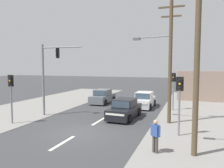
{
  "coord_description": "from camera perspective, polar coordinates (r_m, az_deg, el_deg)",
  "views": [
    {
      "loc": [
        6.46,
        -12.0,
        4.18
      ],
      "look_at": [
        0.71,
        4.0,
        2.79
      ],
      "focal_mm": 35.0,
      "sensor_mm": 36.0,
      "label": 1
    }
  ],
  "objects": [
    {
      "name": "utility_pole_midground_right",
      "position": [
        16.33,
        14.48,
        6.54
      ],
      "size": [
        3.77,
        0.69,
        8.8
      ],
      "color": "brown",
      "rests_on": "ground"
    },
    {
      "name": "kerb_left_verge",
      "position": [
        22.3,
        -23.03,
        -6.47
      ],
      "size": [
        8.0,
        40.0,
        0.02
      ],
      "primitive_type": "cube",
      "color": "gray",
      "rests_on": "ground"
    },
    {
      "name": "sedan_oncoming_mid",
      "position": [
        22.56,
        8.41,
        -4.24
      ],
      "size": [
        1.9,
        4.24,
        1.56
      ],
      "color": "silver",
      "rests_on": "ground"
    },
    {
      "name": "lane_dash_mid",
      "position": [
        16.86,
        -3.47,
        -9.67
      ],
      "size": [
        0.2,
        2.4,
        0.01
      ],
      "primitive_type": "cube",
      "color": "silver",
      "rests_on": "ground"
    },
    {
      "name": "lane_dash_near",
      "position": [
        12.62,
        -12.77,
        -14.77
      ],
      "size": [
        0.2,
        2.4,
        0.01
      ],
      "primitive_type": "cube",
      "color": "silver",
      "rests_on": "ground"
    },
    {
      "name": "pedestal_signal_left_kerb",
      "position": [
        17.33,
        -24.88,
        -1.6
      ],
      "size": [
        0.44,
        0.3,
        3.56
      ],
      "color": "slate",
      "rests_on": "ground"
    },
    {
      "name": "pedestal_signal_far_median",
      "position": [
        21.34,
        15.72,
        -0.24
      ],
      "size": [
        0.44,
        0.29,
        3.56
      ],
      "color": "slate",
      "rests_on": "ground"
    },
    {
      "name": "utility_pole_foreground_right",
      "position": [
        10.68,
        20.8,
        11.84
      ],
      "size": [
        3.77,
        0.64,
        10.4
      ],
      "color": "brown",
      "rests_on": "ground"
    },
    {
      "name": "traffic_signal_mast",
      "position": [
        18.96,
        -16.25,
        3.44
      ],
      "size": [
        3.69,
        0.44,
        6.0
      ],
      "color": "slate",
      "rests_on": "ground"
    },
    {
      "name": "pedestal_signal_right_kerb",
      "position": [
        13.53,
        17.21,
        -3.02
      ],
      "size": [
        0.44,
        0.29,
        3.56
      ],
      "color": "slate",
      "rests_on": "ground"
    },
    {
      "name": "ground_plane",
      "position": [
        14.26,
        -8.34,
        -12.42
      ],
      "size": [
        140.0,
        140.0,
        0.0
      ],
      "primitive_type": "plane",
      "color": "#3A3A3D"
    },
    {
      "name": "lane_dash_far",
      "position": [
        21.43,
        1.84,
        -6.56
      ],
      "size": [
        0.2,
        2.4,
        0.01
      ],
      "primitive_type": "cube",
      "color": "silver",
      "rests_on": "ground"
    },
    {
      "name": "pedestrian_at_kerb",
      "position": [
        10.91,
        11.27,
        -12.76
      ],
      "size": [
        0.5,
        0.37,
        1.63
      ],
      "color": "#47423D",
      "rests_on": "ground"
    },
    {
      "name": "sedan_receding_far",
      "position": [
        24.86,
        -2.44,
        -3.37
      ],
      "size": [
        1.9,
        4.25,
        1.56
      ],
      "color": "slate",
      "rests_on": "ground"
    },
    {
      "name": "sedan_oncoming_near",
      "position": [
        17.73,
        3.31,
        -6.64
      ],
      "size": [
        2.05,
        4.31,
        1.56
      ],
      "color": "black",
      "rests_on": "ground"
    }
  ]
}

